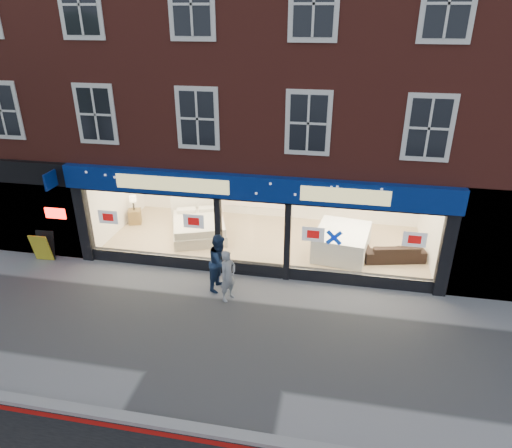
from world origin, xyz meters
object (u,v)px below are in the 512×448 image
(mattress_stack, at_px, (342,242))
(pedestrian_blue, at_px, (220,262))
(pedestrian_grey, at_px, (228,276))
(sofa, at_px, (394,251))
(display_bed, at_px, (199,225))
(a_board, at_px, (43,246))

(mattress_stack, bearing_deg, pedestrian_blue, -142.30)
(mattress_stack, bearing_deg, pedestrian_grey, -133.90)
(mattress_stack, height_order, pedestrian_blue, pedestrian_blue)
(mattress_stack, relative_size, pedestrian_grey, 1.52)
(sofa, bearing_deg, pedestrian_blue, 13.26)
(sofa, bearing_deg, mattress_stack, -17.57)
(display_bed, bearing_deg, pedestrian_grey, -82.03)
(a_board, bearing_deg, pedestrian_grey, -11.52)
(sofa, height_order, pedestrian_grey, pedestrian_grey)
(sofa, relative_size, pedestrian_grey, 1.27)
(mattress_stack, xyz_separation_m, a_board, (-9.56, -2.14, -0.03))
(mattress_stack, xyz_separation_m, pedestrian_grey, (-3.08, -3.20, 0.25))
(mattress_stack, distance_m, a_board, 9.80)
(mattress_stack, relative_size, a_board, 2.38)
(display_bed, relative_size, a_board, 2.83)
(sofa, distance_m, a_board, 11.41)
(mattress_stack, distance_m, pedestrian_grey, 4.45)
(sofa, height_order, a_board, a_board)
(pedestrian_grey, bearing_deg, pedestrian_blue, 63.34)
(a_board, xyz_separation_m, pedestrian_blue, (6.11, -0.53, 0.37))
(pedestrian_grey, bearing_deg, sofa, -28.34)
(display_bed, xyz_separation_m, sofa, (6.76, -0.59, -0.07))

